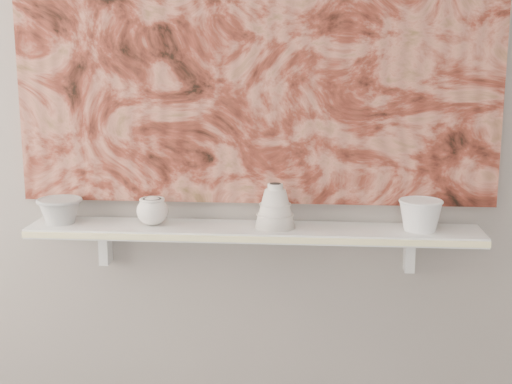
# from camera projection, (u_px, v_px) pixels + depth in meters

# --- Properties ---
(wall_back) EXTENTS (3.60, 0.00, 3.60)m
(wall_back) POSITION_uv_depth(u_px,v_px,m) (255.00, 88.00, 2.21)
(wall_back) COLOR gray
(wall_back) RESTS_ON floor
(shelf) EXTENTS (1.40, 0.18, 0.03)m
(shelf) POSITION_uv_depth(u_px,v_px,m) (253.00, 232.00, 2.21)
(shelf) COLOR silver
(shelf) RESTS_ON wall_back
(shelf_stripe) EXTENTS (1.40, 0.01, 0.02)m
(shelf_stripe) POSITION_uv_depth(u_px,v_px,m) (250.00, 240.00, 2.12)
(shelf_stripe) COLOR #FBEFA7
(shelf_stripe) RESTS_ON shelf
(bracket_left) EXTENTS (0.03, 0.06, 0.12)m
(bracket_left) POSITION_uv_depth(u_px,v_px,m) (105.00, 245.00, 2.32)
(bracket_left) COLOR silver
(bracket_left) RESTS_ON wall_back
(bracket_right) EXTENTS (0.03, 0.06, 0.12)m
(bracket_right) POSITION_uv_depth(u_px,v_px,m) (409.00, 252.00, 2.25)
(bracket_right) COLOR silver
(bracket_right) RESTS_ON wall_back
(painting) EXTENTS (1.50, 0.02, 1.10)m
(painting) POSITION_uv_depth(u_px,v_px,m) (255.00, 25.00, 2.16)
(painting) COLOR maroon
(painting) RESTS_ON wall_back
(house_motif) EXTENTS (0.09, 0.00, 0.08)m
(house_motif) POSITION_uv_depth(u_px,v_px,m) (401.00, 128.00, 2.17)
(house_motif) COLOR black
(house_motif) RESTS_ON painting
(bowl_grey) EXTENTS (0.17, 0.17, 0.08)m
(bowl_grey) POSITION_uv_depth(u_px,v_px,m) (60.00, 210.00, 2.24)
(bowl_grey) COLOR #9A9B98
(bowl_grey) RESTS_ON shelf
(cup_cream) EXTENTS (0.12, 0.12, 0.09)m
(cup_cream) POSITION_uv_depth(u_px,v_px,m) (152.00, 211.00, 2.22)
(cup_cream) COLOR silver
(cup_cream) RESTS_ON shelf
(bell_vessel) EXTENTS (0.16, 0.16, 0.14)m
(bell_vessel) POSITION_uv_depth(u_px,v_px,m) (275.00, 206.00, 2.18)
(bell_vessel) COLOR beige
(bell_vessel) RESTS_ON shelf
(bowl_white) EXTENTS (0.17, 0.17, 0.10)m
(bowl_white) POSITION_uv_depth(u_px,v_px,m) (420.00, 215.00, 2.15)
(bowl_white) COLOR silver
(bowl_white) RESTS_ON shelf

